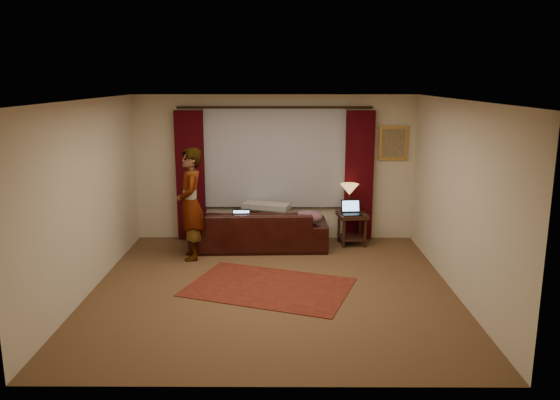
# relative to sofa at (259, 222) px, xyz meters

# --- Properties ---
(floor) EXTENTS (5.00, 5.00, 0.01)m
(floor) POSITION_rel_sofa_xyz_m (0.27, -1.88, -0.47)
(floor) COLOR brown
(floor) RESTS_ON ground
(ceiling) EXTENTS (5.00, 5.00, 0.02)m
(ceiling) POSITION_rel_sofa_xyz_m (0.27, -1.88, 2.13)
(ceiling) COLOR silver
(ceiling) RESTS_ON ground
(wall_back) EXTENTS (5.00, 0.02, 2.60)m
(wall_back) POSITION_rel_sofa_xyz_m (0.27, 0.62, 0.83)
(wall_back) COLOR beige
(wall_back) RESTS_ON ground
(wall_front) EXTENTS (5.00, 0.02, 2.60)m
(wall_front) POSITION_rel_sofa_xyz_m (0.27, -4.38, 0.83)
(wall_front) COLOR beige
(wall_front) RESTS_ON ground
(wall_left) EXTENTS (0.02, 5.00, 2.60)m
(wall_left) POSITION_rel_sofa_xyz_m (-2.23, -1.88, 0.83)
(wall_left) COLOR beige
(wall_left) RESTS_ON ground
(wall_right) EXTENTS (0.02, 5.00, 2.60)m
(wall_right) POSITION_rel_sofa_xyz_m (2.77, -1.88, 0.83)
(wall_right) COLOR beige
(wall_right) RESTS_ON ground
(sheer_curtain) EXTENTS (2.50, 0.05, 1.80)m
(sheer_curtain) POSITION_rel_sofa_xyz_m (0.27, 0.56, 1.03)
(sheer_curtain) COLOR #A09FA7
(sheer_curtain) RESTS_ON wall_back
(drape_left) EXTENTS (0.50, 0.14, 2.30)m
(drape_left) POSITION_rel_sofa_xyz_m (-1.23, 0.51, 0.71)
(drape_left) COLOR #320308
(drape_left) RESTS_ON floor
(drape_right) EXTENTS (0.50, 0.14, 2.30)m
(drape_right) POSITION_rel_sofa_xyz_m (1.77, 0.51, 0.71)
(drape_right) COLOR #320308
(drape_right) RESTS_ON floor
(curtain_rod) EXTENTS (0.04, 0.04, 3.40)m
(curtain_rod) POSITION_rel_sofa_xyz_m (0.27, 0.51, 1.91)
(curtain_rod) COLOR black
(curtain_rod) RESTS_ON wall_back
(picture_frame) EXTENTS (0.50, 0.04, 0.60)m
(picture_frame) POSITION_rel_sofa_xyz_m (2.37, 0.59, 1.28)
(picture_frame) COLOR #B88E3F
(picture_frame) RESTS_ON wall_back
(sofa) EXTENTS (2.36, 1.08, 0.94)m
(sofa) POSITION_rel_sofa_xyz_m (0.00, 0.00, 0.00)
(sofa) COLOR black
(sofa) RESTS_ON floor
(throw_blanket) EXTENTS (0.87, 0.55, 0.10)m
(throw_blanket) POSITION_rel_sofa_xyz_m (0.12, 0.24, 0.47)
(throw_blanket) COLOR #9E9C96
(throw_blanket) RESTS_ON sofa
(clothing_pile) EXTENTS (0.53, 0.42, 0.22)m
(clothing_pile) POSITION_rel_sofa_xyz_m (0.83, -0.14, 0.11)
(clothing_pile) COLOR #744A56
(clothing_pile) RESTS_ON sofa
(laptop_sofa) EXTENTS (0.31, 0.34, 0.22)m
(laptop_sofa) POSITION_rel_sofa_xyz_m (-0.30, -0.18, 0.11)
(laptop_sofa) COLOR black
(laptop_sofa) RESTS_ON sofa
(area_rug) EXTENTS (2.56, 2.11, 0.01)m
(area_rug) POSITION_rel_sofa_xyz_m (0.22, -1.84, -0.46)
(area_rug) COLOR maroon
(area_rug) RESTS_ON floor
(end_table) EXTENTS (0.55, 0.55, 0.57)m
(end_table) POSITION_rel_sofa_xyz_m (1.63, 0.19, -0.19)
(end_table) COLOR black
(end_table) RESTS_ON floor
(tiffany_lamp) EXTENTS (0.33, 0.33, 0.51)m
(tiffany_lamp) POSITION_rel_sofa_xyz_m (1.58, 0.27, 0.35)
(tiffany_lamp) COLOR olive
(tiffany_lamp) RESTS_ON end_table
(laptop_table) EXTENTS (0.37, 0.40, 0.24)m
(laptop_table) POSITION_rel_sofa_xyz_m (1.61, 0.10, 0.22)
(laptop_table) COLOR black
(laptop_table) RESTS_ON end_table
(person) EXTENTS (0.62, 0.62, 1.81)m
(person) POSITION_rel_sofa_xyz_m (-1.07, -0.55, 0.43)
(person) COLOR #9E9C96
(person) RESTS_ON floor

